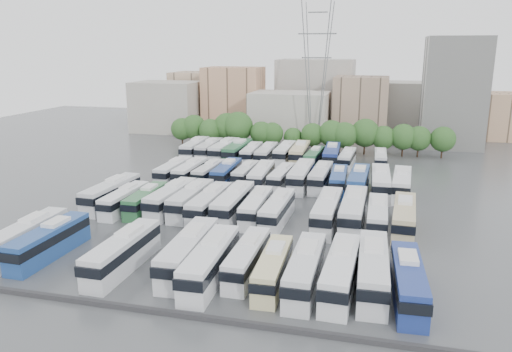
% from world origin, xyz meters
% --- Properties ---
extents(ground, '(220.00, 220.00, 0.00)m').
position_xyz_m(ground, '(0.00, 0.00, 0.00)').
color(ground, '#424447').
rests_on(ground, ground).
extents(parapet, '(56.00, 0.50, 0.50)m').
position_xyz_m(parapet, '(0.00, -33.00, 0.25)').
color(parapet, '#2D2D30').
rests_on(parapet, ground).
extents(tree_line, '(65.66, 7.83, 8.85)m').
position_xyz_m(tree_line, '(-0.98, 42.16, 4.52)').
color(tree_line, black).
rests_on(tree_line, ground).
extents(city_buildings, '(102.00, 35.00, 20.00)m').
position_xyz_m(city_buildings, '(-7.46, 71.86, 7.87)').
color(city_buildings, '#9E998E').
rests_on(city_buildings, ground).
extents(apartment_tower, '(14.00, 14.00, 26.00)m').
position_xyz_m(apartment_tower, '(34.00, 58.00, 13.00)').
color(apartment_tower, silver).
rests_on(apartment_tower, ground).
extents(electricity_pylon, '(9.00, 6.91, 33.83)m').
position_xyz_m(electricity_pylon, '(2.00, 50.00, 18.66)').
color(electricity_pylon, slate).
rests_on(electricity_pylon, ground).
extents(bus_r0_s0, '(3.10, 12.97, 4.05)m').
position_xyz_m(bus_r0_s0, '(-21.58, -23.87, 1.99)').
color(bus_r0_s0, silver).
rests_on(bus_r0_s0, ground).
extents(bus_r0_s1, '(3.00, 12.59, 3.93)m').
position_xyz_m(bus_r0_s1, '(-18.31, -24.23, 1.93)').
color(bus_r0_s1, navy).
rests_on(bus_r0_s1, ground).
extents(bus_r0_s4, '(2.98, 13.07, 4.09)m').
position_xyz_m(bus_r0_s4, '(-8.37, -25.16, 2.01)').
color(bus_r0_s4, silver).
rests_on(bus_r0_s4, ground).
extents(bus_r0_s6, '(3.50, 13.60, 4.23)m').
position_xyz_m(bus_r0_s6, '(-1.43, -23.43, 2.08)').
color(bus_r0_s6, silver).
rests_on(bus_r0_s6, ground).
extents(bus_r0_s7, '(3.38, 13.45, 4.19)m').
position_xyz_m(bus_r0_s7, '(1.67, -25.22, 2.06)').
color(bus_r0_s7, silver).
rests_on(bus_r0_s7, ground).
extents(bus_r0_s8, '(2.59, 11.65, 3.65)m').
position_xyz_m(bus_r0_s8, '(5.00, -22.86, 1.79)').
color(bus_r0_s8, silver).
rests_on(bus_r0_s8, ground).
extents(bus_r0_s9, '(2.96, 11.59, 3.61)m').
position_xyz_m(bus_r0_s9, '(8.19, -24.49, 1.77)').
color(bus_r0_s9, beige).
rests_on(bus_r0_s9, ground).
extents(bus_r0_s10, '(2.87, 12.76, 4.00)m').
position_xyz_m(bus_r0_s10, '(11.48, -24.45, 1.96)').
color(bus_r0_s10, silver).
rests_on(bus_r0_s10, ground).
extents(bus_r0_s11, '(3.25, 13.12, 4.09)m').
position_xyz_m(bus_r0_s11, '(14.99, -24.18, 2.01)').
color(bus_r0_s11, silver).
rests_on(bus_r0_s11, ground).
extents(bus_r0_s12, '(3.34, 13.59, 4.24)m').
position_xyz_m(bus_r0_s12, '(18.04, -23.08, 2.08)').
color(bus_r0_s12, silver).
rests_on(bus_r0_s12, ground).
extents(bus_r0_s13, '(3.37, 12.78, 3.97)m').
position_xyz_m(bus_r0_s13, '(21.39, -24.52, 1.95)').
color(bus_r0_s13, navy).
rests_on(bus_r0_s13, ground).
extents(bus_r1_s0, '(3.42, 13.17, 4.10)m').
position_xyz_m(bus_r1_s0, '(-21.37, -5.18, 2.01)').
color(bus_r1_s0, silver).
rests_on(bus_r1_s0, ground).
extents(bus_r1_s1, '(2.58, 11.40, 3.57)m').
position_xyz_m(bus_r1_s1, '(-18.16, -7.03, 1.75)').
color(bus_r1_s1, white).
rests_on(bus_r1_s1, ground).
extents(bus_r1_s2, '(2.79, 11.27, 3.52)m').
position_xyz_m(bus_r1_s2, '(-15.04, -6.29, 1.73)').
color(bus_r1_s2, '#2B6438').
rests_on(bus_r1_s2, ground).
extents(bus_r1_s3, '(3.38, 12.94, 4.02)m').
position_xyz_m(bus_r1_s3, '(-11.48, -5.25, 1.98)').
color(bus_r1_s3, silver).
rests_on(bus_r1_s3, ground).
extents(bus_r1_s4, '(2.86, 12.66, 3.96)m').
position_xyz_m(bus_r1_s4, '(-8.41, -5.15, 1.95)').
color(bus_r1_s4, silver).
rests_on(bus_r1_s4, ground).
extents(bus_r1_s5, '(2.95, 12.82, 4.01)m').
position_xyz_m(bus_r1_s5, '(-5.08, -6.41, 1.97)').
color(bus_r1_s5, silver).
rests_on(bus_r1_s5, ground).
extents(bus_r1_s6, '(2.88, 13.17, 4.13)m').
position_xyz_m(bus_r1_s6, '(-1.81, -5.55, 2.03)').
color(bus_r1_s6, silver).
rests_on(bus_r1_s6, ground).
extents(bus_r1_s7, '(2.90, 11.93, 3.72)m').
position_xyz_m(bus_r1_s7, '(1.60, -5.75, 1.83)').
color(bus_r1_s7, white).
rests_on(bus_r1_s7, ground).
extents(bus_r1_s8, '(2.86, 12.18, 3.81)m').
position_xyz_m(bus_r1_s8, '(4.80, -6.53, 1.87)').
color(bus_r1_s8, silver).
rests_on(bus_r1_s8, ground).
extents(bus_r1_s10, '(3.10, 13.26, 4.15)m').
position_xyz_m(bus_r1_s10, '(11.52, -5.76, 2.04)').
color(bus_r1_s10, silver).
rests_on(bus_r1_s10, ground).
extents(bus_r1_s11, '(3.17, 13.73, 4.29)m').
position_xyz_m(bus_r1_s11, '(14.94, -4.91, 2.11)').
color(bus_r1_s11, silver).
rests_on(bus_r1_s11, ground).
extents(bus_r1_s12, '(2.65, 11.90, 3.73)m').
position_xyz_m(bus_r1_s12, '(18.16, -5.55, 1.83)').
color(bus_r1_s12, silver).
rests_on(bus_r1_s12, ground).
extents(bus_r1_s13, '(3.45, 13.12, 4.08)m').
position_xyz_m(bus_r1_s13, '(21.55, -5.60, 2.00)').
color(bus_r1_s13, tan).
rests_on(bus_r1_s13, ground).
extents(bus_r2_s1, '(2.72, 12.04, 3.77)m').
position_xyz_m(bus_r2_s1, '(-18.08, 10.85, 1.85)').
color(bus_r2_s1, silver).
rests_on(bus_r2_s1, ground).
extents(bus_r2_s2, '(2.68, 11.99, 3.76)m').
position_xyz_m(bus_r2_s2, '(-14.90, 11.06, 1.84)').
color(bus_r2_s2, silver).
rests_on(bus_r2_s2, ground).
extents(bus_r2_s3, '(2.88, 11.25, 3.50)m').
position_xyz_m(bus_r2_s3, '(-11.61, 11.74, 1.72)').
color(bus_r2_s3, silver).
rests_on(bus_r2_s3, ground).
extents(bus_r2_s4, '(2.97, 12.17, 3.80)m').
position_xyz_m(bus_r2_s4, '(-8.36, 11.81, 1.86)').
color(bus_r2_s4, navy).
rests_on(bus_r2_s4, ground).
extents(bus_r2_s5, '(2.47, 10.92, 3.42)m').
position_xyz_m(bus_r2_s5, '(-5.03, 12.62, 1.68)').
color(bus_r2_s5, silver).
rests_on(bus_r2_s5, ground).
extents(bus_r2_s6, '(3.21, 12.40, 3.86)m').
position_xyz_m(bus_r2_s6, '(-1.78, 11.03, 1.89)').
color(bus_r2_s6, silver).
rests_on(bus_r2_s6, ground).
extents(bus_r2_s7, '(2.98, 11.41, 3.55)m').
position_xyz_m(bus_r2_s7, '(1.70, 11.58, 1.74)').
color(bus_r2_s7, silver).
rests_on(bus_r2_s7, ground).
extents(bus_r2_s8, '(2.91, 13.27, 4.16)m').
position_xyz_m(bus_r2_s8, '(5.00, 12.28, 2.04)').
color(bus_r2_s8, silver).
rests_on(bus_r2_s8, ground).
extents(bus_r2_s9, '(3.00, 12.46, 3.89)m').
position_xyz_m(bus_r2_s9, '(8.30, 12.81, 1.91)').
color(bus_r2_s9, silver).
rests_on(bus_r2_s9, ground).
extents(bus_r2_s10, '(2.97, 11.75, 3.66)m').
position_xyz_m(bus_r2_s10, '(11.44, 11.87, 1.80)').
color(bus_r2_s10, navy).
rests_on(bus_r2_s10, ground).
extents(bus_r2_s11, '(3.19, 13.21, 4.12)m').
position_xyz_m(bus_r2_s11, '(14.82, 10.89, 2.02)').
color(bus_r2_s11, navy).
rests_on(bus_r2_s11, ground).
extents(bus_r2_s12, '(3.36, 13.63, 4.25)m').
position_xyz_m(bus_r2_s12, '(18.33, 11.01, 2.09)').
color(bus_r2_s12, silver).
rests_on(bus_r2_s12, ground).
extents(bus_r2_s13, '(3.48, 13.06, 4.06)m').
position_xyz_m(bus_r2_s13, '(21.68, 11.40, 1.99)').
color(bus_r2_s13, white).
rests_on(bus_r2_s13, ground).
extents(bus_r3_s0, '(3.42, 13.14, 4.09)m').
position_xyz_m(bus_r3_s0, '(-21.50, 30.34, 2.01)').
color(bus_r3_s0, silver).
rests_on(bus_r3_s0, ground).
extents(bus_r3_s1, '(2.95, 12.52, 3.91)m').
position_xyz_m(bus_r3_s1, '(-18.29, 30.66, 1.92)').
color(bus_r3_s1, silver).
rests_on(bus_r3_s1, ground).
extents(bus_r3_s2, '(3.12, 13.37, 4.18)m').
position_xyz_m(bus_r3_s2, '(-14.66, 30.18, 2.05)').
color(bus_r3_s2, silver).
rests_on(bus_r3_s2, ground).
extents(bus_r3_s3, '(3.11, 13.34, 4.17)m').
position_xyz_m(bus_r3_s3, '(-11.52, 29.57, 2.05)').
color(bus_r3_s3, '#2D6942').
rests_on(bus_r3_s3, ground).
extents(bus_r3_s4, '(3.06, 11.93, 3.71)m').
position_xyz_m(bus_r3_s4, '(-8.40, 29.25, 1.82)').
color(bus_r3_s4, silver).
rests_on(bus_r3_s4, ground).
extents(bus_r3_s5, '(2.91, 12.37, 3.87)m').
position_xyz_m(bus_r3_s5, '(-5.08, 28.95, 1.90)').
color(bus_r3_s5, silver).
rests_on(bus_r3_s5, ground).
extents(bus_r3_s6, '(2.76, 12.61, 3.96)m').
position_xyz_m(bus_r3_s6, '(-1.57, 31.01, 1.94)').
color(bus_r3_s6, white).
rests_on(bus_r3_s6, ground).
extents(bus_r3_s7, '(3.34, 13.37, 4.17)m').
position_xyz_m(bus_r3_s7, '(1.66, 30.78, 2.05)').
color(bus_r3_s7, beige).
rests_on(bus_r3_s7, ground).
extents(bus_r3_s8, '(3.02, 11.35, 3.53)m').
position_xyz_m(bus_r3_s8, '(4.96, 29.01, 1.73)').
color(bus_r3_s8, '#2C6741').
rests_on(bus_r3_s8, ground).
extents(bus_r3_s9, '(3.47, 13.58, 4.23)m').
position_xyz_m(bus_r3_s9, '(8.37, 29.90, 2.07)').
color(bus_r3_s9, navy).
rests_on(bus_r3_s9, ground).
extents(bus_r3_s10, '(3.01, 11.35, 3.53)m').
position_xyz_m(bus_r3_s10, '(11.54, 29.22, 1.73)').
color(bus_r3_s10, silver).
rests_on(bus_r3_s10, ground).
extents(bus_r3_s12, '(2.64, 11.00, 3.43)m').
position_xyz_m(bus_r3_s12, '(18.04, 30.89, 1.69)').
color(bus_r3_s12, silver).
rests_on(bus_r3_s12, ground).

